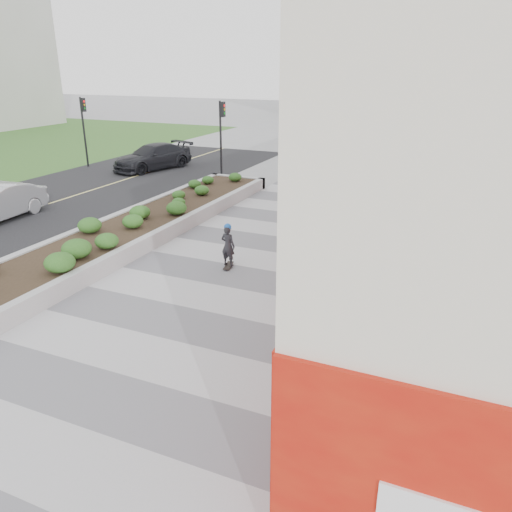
{
  "coord_description": "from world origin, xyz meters",
  "views": [
    {
      "loc": [
        5.74,
        -7.54,
        6.04
      ],
      "look_at": [
        0.62,
        4.21,
        1.1
      ],
      "focal_mm": 35.0,
      "sensor_mm": 36.0,
      "label": 1
    }
  ],
  "objects_px": {
    "planter": "(136,225)",
    "skateboarder": "(228,245)",
    "traffic_signal_far": "(84,122)",
    "car_dark": "(153,157)",
    "traffic_signal_near": "(222,128)"
  },
  "relations": [
    {
      "from": "planter",
      "to": "car_dark",
      "type": "height_order",
      "value": "car_dark"
    },
    {
      "from": "traffic_signal_near",
      "to": "car_dark",
      "type": "xyz_separation_m",
      "value": [
        -5.02,
        0.47,
        -2.01
      ]
    },
    {
      "from": "traffic_signal_far",
      "to": "car_dark",
      "type": "distance_m",
      "value": 4.74
    },
    {
      "from": "car_dark",
      "to": "traffic_signal_far",
      "type": "bearing_deg",
      "value": -150.04
    },
    {
      "from": "traffic_signal_far",
      "to": "skateboarder",
      "type": "bearing_deg",
      "value": -36.42
    },
    {
      "from": "traffic_signal_far",
      "to": "skateboarder",
      "type": "relative_size",
      "value": 2.87
    },
    {
      "from": "planter",
      "to": "skateboarder",
      "type": "bearing_deg",
      "value": -17.48
    },
    {
      "from": "planter",
      "to": "traffic_signal_far",
      "type": "relative_size",
      "value": 4.29
    },
    {
      "from": "skateboarder",
      "to": "car_dark",
      "type": "relative_size",
      "value": 0.28
    },
    {
      "from": "planter",
      "to": "traffic_signal_far",
      "type": "height_order",
      "value": "traffic_signal_far"
    },
    {
      "from": "planter",
      "to": "traffic_signal_near",
      "type": "bearing_deg",
      "value": 99.35
    },
    {
      "from": "traffic_signal_far",
      "to": "car_dark",
      "type": "height_order",
      "value": "traffic_signal_far"
    },
    {
      "from": "planter",
      "to": "skateboarder",
      "type": "distance_m",
      "value": 4.81
    },
    {
      "from": "traffic_signal_far",
      "to": "car_dark",
      "type": "relative_size",
      "value": 0.81
    },
    {
      "from": "traffic_signal_near",
      "to": "skateboarder",
      "type": "xyz_separation_m",
      "value": [
        6.31,
        -11.94,
        -2.02
      ]
    }
  ]
}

